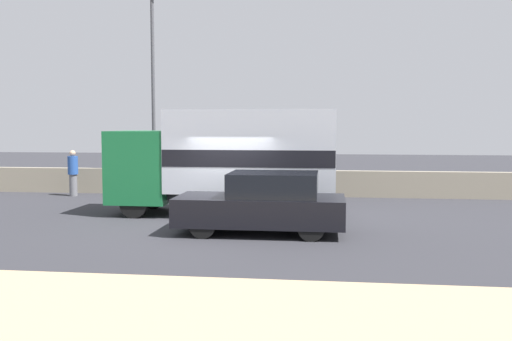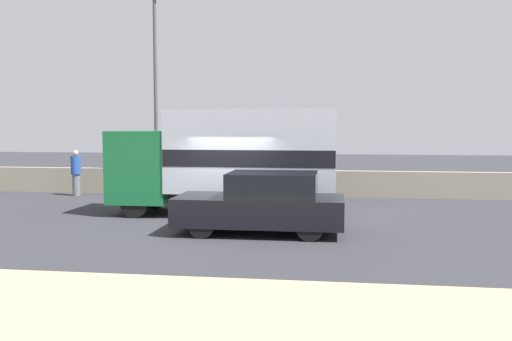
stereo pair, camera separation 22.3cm
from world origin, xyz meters
The scene contains 7 objects.
ground_plane centered at (0.00, 0.00, 0.00)m, with size 80.00×80.00×0.00m, color #2D2D33.
dirt_shoulder_foreground centered at (0.00, -7.18, 0.02)m, with size 60.00×4.29×0.04m.
stone_wall_backdrop centered at (0.00, 7.47, 0.52)m, with size 60.00×0.35×1.03m.
street_lamp centered at (-3.94, 6.51, 4.57)m, with size 0.56×0.28×8.01m.
box_truck centered at (-0.22, 2.48, 1.82)m, with size 7.03×2.40×3.30m.
car_hatchback centered at (1.20, -0.52, 0.79)m, with size 4.36×1.89×1.61m.
pedestrian centered at (-7.24, 6.35, 0.95)m, with size 0.40×0.40×1.83m.
Camera 2 is at (3.07, -15.11, 2.85)m, focal length 40.00 mm.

